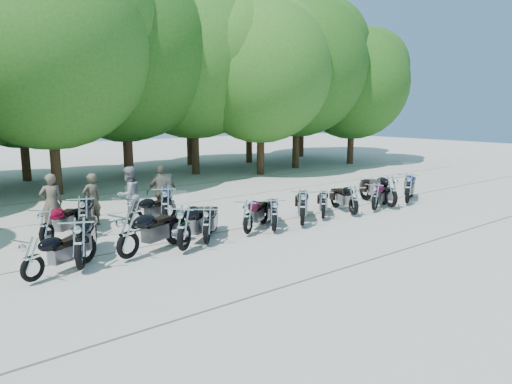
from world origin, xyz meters
TOP-DOWN VIEW (x-y plane):
  - ground at (0.00, 0.00)m, footprint 90.00×90.00m
  - tree_3 at (-3.57, 11.24)m, footprint 8.70×8.70m
  - tree_4 at (0.54, 13.09)m, footprint 9.13×9.13m
  - tree_5 at (4.61, 13.20)m, footprint 9.04×9.04m
  - tree_6 at (7.55, 10.82)m, footprint 8.00×8.00m
  - tree_7 at (11.20, 11.78)m, footprint 8.79×8.79m
  - tree_8 at (15.83, 11.20)m, footprint 7.53×7.53m
  - tree_11 at (-3.76, 16.43)m, footprint 7.56×7.56m
  - tree_12 at (1.80, 16.47)m, footprint 7.88×7.88m
  - tree_13 at (6.69, 17.47)m, footprint 8.31×8.31m
  - tree_14 at (10.68, 16.09)m, footprint 8.02×8.02m
  - tree_15 at (16.61, 17.02)m, footprint 9.67×9.67m
  - motorcycle_0 at (-6.88, 0.42)m, footprint 2.11×1.48m
  - motorcycle_1 at (-5.85, 0.53)m, footprint 1.81×2.65m
  - motorcycle_2 at (-4.67, 0.61)m, footprint 2.52×1.54m
  - motorcycle_3 at (-3.27, 0.34)m, footprint 2.47×2.17m
  - motorcycle_4 at (-2.46, 0.53)m, footprint 1.93×2.14m
  - motorcycle_5 at (-0.96, 0.64)m, footprint 2.17×1.77m
  - motorcycle_6 at (-0.16, 0.40)m, footprint 1.81×2.15m
  - motorcycle_7 at (0.98, 0.36)m, footprint 2.24×2.29m
  - motorcycle_8 at (2.20, 0.63)m, footprint 1.94×1.90m
  - motorcycle_9 at (3.46, 0.39)m, footprint 1.49×2.26m
  - motorcycle_10 at (4.62, 0.37)m, footprint 2.24×1.46m
  - motorcycle_11 at (5.55, 0.35)m, footprint 1.62×2.66m
  - motorcycle_12 at (6.68, 0.39)m, footprint 2.58×1.90m
  - motorcycle_13 at (-5.96, 3.10)m, footprint 2.02×1.99m
  - motorcycle_14 at (-4.89, 3.34)m, footprint 1.71×2.60m
  - motorcycle_15 at (-3.37, 3.21)m, footprint 2.20×1.40m
  - motorcycle_16 at (-2.30, 3.33)m, footprint 1.96×2.57m
  - rider_0 at (-5.41, 4.69)m, footprint 0.71×0.51m
  - rider_1 at (-3.07, 4.37)m, footprint 1.09×0.96m
  - rider_2 at (-1.88, 4.36)m, footprint 1.15×0.71m
  - rider_3 at (-4.19, 4.68)m, footprint 0.71×0.56m

SIDE VIEW (x-z plane):
  - ground at x=0.00m, z-range 0.00..0.00m
  - motorcycle_0 at x=-6.88m, z-range 0.00..1.16m
  - motorcycle_8 at x=2.20m, z-range 0.00..1.18m
  - motorcycle_15 at x=-3.37m, z-range 0.00..1.20m
  - motorcycle_10 at x=4.62m, z-range 0.00..1.22m
  - motorcycle_13 at x=-5.96m, z-range 0.00..1.23m
  - motorcycle_6 at x=-0.16m, z-range 0.00..1.23m
  - motorcycle_5 at x=-0.96m, z-range 0.00..1.23m
  - motorcycle_9 at x=3.46m, z-range 0.00..1.23m
  - motorcycle_4 at x=-2.46m, z-range 0.00..1.25m
  - motorcycle_2 at x=-4.67m, z-range 0.00..1.37m
  - motorcycle_7 at x=0.98m, z-range 0.00..1.39m
  - motorcycle_14 at x=-4.89m, z-range 0.00..1.42m
  - motorcycle_12 at x=6.68m, z-range 0.00..1.43m
  - motorcycle_16 at x=-2.30m, z-range 0.00..1.43m
  - motorcycle_3 at x=-3.27m, z-range 0.00..1.43m
  - motorcycle_11 at x=5.55m, z-range 0.00..1.44m
  - motorcycle_1 at x=-5.85m, z-range 0.00..1.45m
  - rider_3 at x=-4.19m, z-range 0.00..1.71m
  - rider_0 at x=-5.41m, z-range 0.00..1.81m
  - rider_2 at x=-1.88m, z-range 0.00..1.82m
  - rider_1 at x=-3.07m, z-range 0.00..1.87m
  - tree_8 at x=15.83m, z-range 0.85..10.10m
  - tree_11 at x=-3.76m, z-range 0.85..10.14m
  - tree_12 at x=1.80m, z-range 0.89..10.56m
  - tree_6 at x=7.55m, z-range 0.90..10.72m
  - tree_14 at x=10.68m, z-range 0.91..10.75m
  - tree_13 at x=6.69m, z-range 0.94..11.14m
  - tree_3 at x=-3.57m, z-range 0.98..11.66m
  - tree_7 at x=11.20m, z-range 0.99..11.79m
  - tree_5 at x=4.61m, z-range 1.02..12.12m
  - tree_4 at x=0.54m, z-range 1.03..12.24m
  - tree_15 at x=16.61m, z-range 1.09..12.96m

